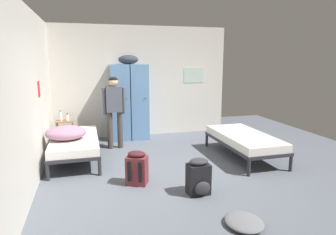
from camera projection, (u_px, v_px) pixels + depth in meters
name	position (u px, v px, depth m)	size (l,w,h in m)	color
ground_plane	(172.00, 173.00, 5.22)	(8.95, 8.95, 0.00)	#565B66
room_backdrop	(94.00, 89.00, 5.82)	(4.52, 5.65, 2.79)	beige
locker_bank	(129.00, 101.00, 7.31)	(0.90, 0.55, 2.07)	#5B84B2
shelf_unit	(65.00, 130.00, 6.93)	(0.38, 0.30, 0.57)	brown
bed_right	(244.00, 139.00, 6.01)	(0.90, 1.90, 0.49)	#28282D
bed_left_rear	(75.00, 142.00, 5.82)	(0.90, 1.90, 0.49)	#28282D
bedding_heap	(66.00, 133.00, 5.56)	(0.74, 0.61, 0.26)	gray
person_traveler	(114.00, 106.00, 6.54)	(0.50, 0.21, 1.59)	#3D3833
water_bottle	(61.00, 116.00, 6.86)	(0.06, 0.06, 0.25)	white
lotion_bottle	(67.00, 117.00, 6.85)	(0.06, 0.06, 0.18)	white
backpack_black	(199.00, 177.00, 4.38)	(0.33, 0.35, 0.55)	black
backpack_maroon	(137.00, 168.00, 4.75)	(0.39, 0.40, 0.55)	maroon
clothes_pile_grey	(244.00, 222.00, 3.58)	(0.46, 0.52, 0.10)	slate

